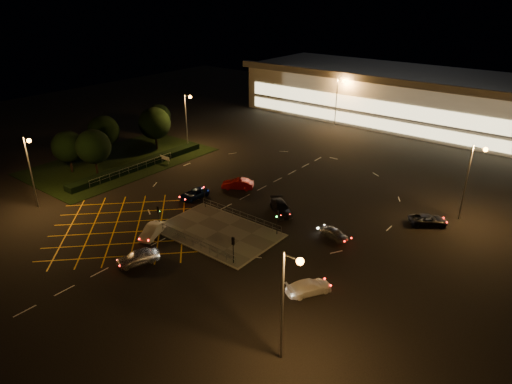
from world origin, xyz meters
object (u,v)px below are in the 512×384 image
Objects in this scene: signal_sw at (158,213)px; car_east_grey at (428,220)px; car_right_silver at (334,233)px; car_approach_white at (309,287)px; car_left_blue at (194,194)px; signal_nw at (205,192)px; car_circ_red at (238,184)px; car_queue_white at (152,231)px; car_near_silver at (138,257)px; car_far_dkgrey at (281,208)px; signal_ne at (277,218)px; signal_se at (233,245)px.

signal_sw reaches higher than car_east_grey.
car_approach_white is at bearing -150.98° from car_right_silver.
car_east_grey is at bearing 27.79° from car_left_blue.
car_east_grey is (25.40, 21.89, -1.70)m from signal_sw.
signal_nw is at bearing 113.61° from car_right_silver.
signal_nw reaches higher than car_east_grey.
car_circ_red is (2.76, 6.32, 0.16)m from car_left_blue.
car_circ_red is (-18.45, 3.93, 0.14)m from car_right_silver.
signal_nw reaches higher than car_queue_white.
car_far_dkgrey is at bearing 98.10° from car_near_silver.
car_east_grey is (16.47, 8.78, -0.08)m from car_far_dkgrey.
car_right_silver is 12.78m from car_east_grey.
car_far_dkgrey is (8.93, 5.13, -1.63)m from signal_nw.
signal_sw reaches higher than car_right_silver.
car_east_grey is (25.40, 13.90, -1.70)m from signal_nw.
signal_ne is 14.85m from car_circ_red.
car_near_silver is 0.99× the size of car_approach_white.
signal_nw is 0.70× the size of car_left_blue.
signal_ne reaches higher than car_circ_red.
signal_se is at bearing -180.00° from signal_sw.
car_right_silver is 11.45m from car_approach_white.
car_queue_white is at bearing -140.47° from signal_ne.
car_east_grey reaches higher than car_right_silver.
car_circ_red reaches higher than car_left_blue.
car_right_silver is at bearing -116.43° from signal_se.
car_far_dkgrey is (-3.07, 13.11, -1.63)m from signal_se.
car_near_silver is at bearing 154.19° from car_right_silver.
signal_sw is 10.02m from car_left_blue.
signal_ne is at bearing 28.47° from car_circ_red.
car_left_blue is (-7.26, 15.58, -0.16)m from car_near_silver.
car_queue_white is 21.79m from car_right_silver.
car_left_blue is at bearing 137.78° from car_near_silver.
car_queue_white reaches higher than car_approach_white.
car_right_silver is at bearing 107.33° from car_east_grey.
signal_se is at bearing -15.38° from car_queue_white.
signal_ne is (0.00, 7.99, 0.00)m from signal_se.
car_right_silver is at bearing 32.24° from signal_ne.
signal_nw is 14.91m from car_near_silver.
signal_nw is at bearing -33.65° from signal_se.
signal_sw is 0.73× the size of car_queue_white.
car_east_grey is (24.97, 23.44, -0.05)m from car_queue_white.
signal_sw is 7.57m from car_near_silver.
car_queue_white reaches higher than car_left_blue.
signal_nw is at bearing 69.57° from car_queue_white.
car_far_dkgrey is (8.93, 13.11, -1.63)m from signal_sw.
signal_se is 10.45m from car_near_silver.
car_near_silver is at bearing -119.70° from signal_ne.
signal_nw is at bearing 127.78° from car_near_silver.
car_right_silver is at bearing 74.97° from car_near_silver.
signal_nw is 0.67× the size of car_circ_red.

